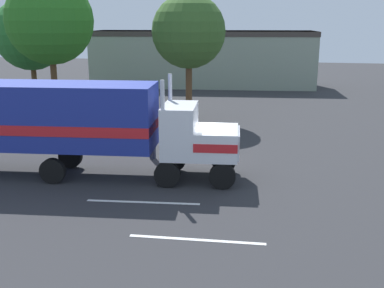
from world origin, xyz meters
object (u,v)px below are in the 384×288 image
Objects in this scene: semi_truck at (61,120)px; person_bystander at (152,141)px; tree_right at (50,21)px; tree_left at (189,32)px; tree_center at (30,34)px.

person_bystander is at bearing 45.64° from semi_truck.
person_bystander is 14.14m from tree_right.
tree_right is at bearing -173.15° from tree_left.
tree_center is at bearing 160.92° from tree_left.
tree_left reaches higher than semi_truck.
tree_center is at bearing 129.51° from tree_right.
person_bystander is at bearing -89.25° from tree_left.
tree_right is (-9.59, 8.60, 5.83)m from person_bystander.
person_bystander is 0.19× the size of tree_left.
tree_left is at bearing -19.08° from tree_center.
tree_right is at bearing 138.13° from person_bystander.
semi_truck is 1.68× the size of tree_left.
tree_right is at bearing 118.41° from semi_truck.
tree_center reaches higher than tree_left.
person_bystander is 11.00m from tree_left.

